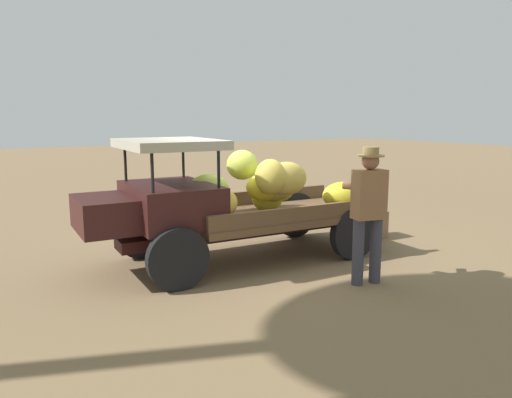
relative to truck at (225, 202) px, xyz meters
name	(u,v)px	position (x,y,z in m)	size (l,w,h in m)	color
ground_plane	(257,256)	(-0.58, -0.06, -0.91)	(60.00, 60.00, 0.00)	olive
truck	(225,202)	(0.00, 0.00, 0.00)	(4.51, 1.98, 1.84)	#361715
farmer	(368,207)	(-1.17, 1.75, 0.10)	(0.52, 0.49, 1.78)	#3C3B49
wooden_crate	(370,224)	(-2.92, -0.05, -0.67)	(0.51, 0.41, 0.48)	#88684A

